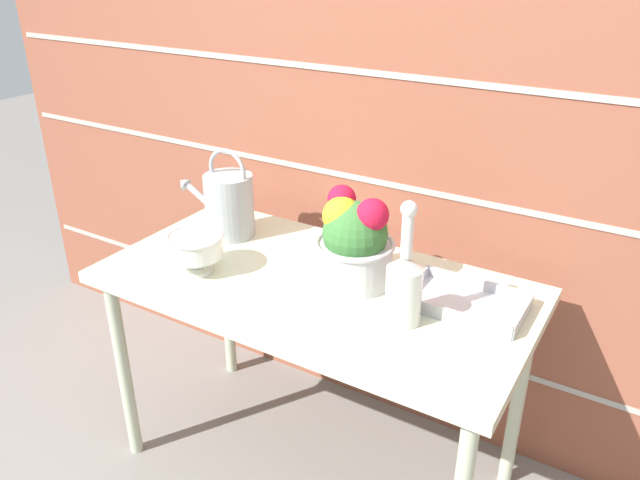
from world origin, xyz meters
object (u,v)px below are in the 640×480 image
Objects in this scene: wire_tray at (466,303)px; flower_planter at (354,241)px; watering_can at (229,204)px; glass_decanter at (404,284)px; crystal_pedestal_bowl at (196,247)px.

flower_planter is at bearing -173.82° from wire_tray.
glass_decanter reaches higher than watering_can.
glass_decanter is 1.08× the size of wire_tray.
flower_planter is 0.82× the size of glass_decanter.
watering_can is at bearing 107.21° from crystal_pedestal_bowl.
crystal_pedestal_bowl is 0.48m from flower_planter.
crystal_pedestal_bowl is 0.62× the size of flower_planter.
crystal_pedestal_bowl is at bearing -163.54° from wire_tray.
wire_tray is (0.86, -0.03, -0.10)m from watering_can.
crystal_pedestal_bowl is 0.81m from wire_tray.
crystal_pedestal_bowl is at bearing -173.99° from glass_decanter.
watering_can is 0.90× the size of glass_decanter.
wire_tray is at bearing -2.20° from watering_can.
wire_tray is at bearing 16.46° from crystal_pedestal_bowl.
watering_can reaches higher than flower_planter.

